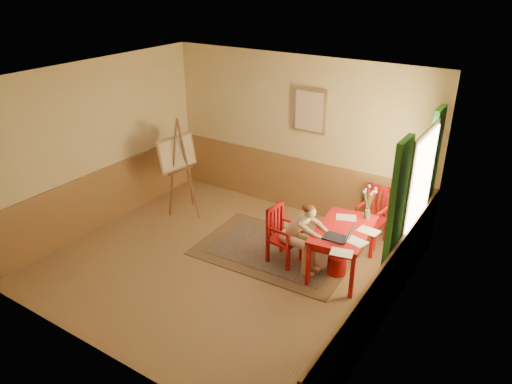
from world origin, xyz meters
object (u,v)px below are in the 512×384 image
Objects in this scene: chair_left at (282,235)px; easel at (178,157)px; table at (343,234)px; figure at (300,233)px; chair_back at (373,215)px; laptop at (340,236)px.

easel is at bearing 169.05° from chair_left.
chair_left reaches higher than table.
chair_left is 0.35m from figure.
table is 0.62m from figure.
chair_back reaches higher than table.
chair_left is at bearing -125.16° from chair_back.
easel is (-2.71, 0.50, 0.44)m from figure.
figure reaches higher than table.
table is at bearing 26.29° from figure.
laptop is 0.23× the size of easel.
chair_back is at bearing 14.39° from easel.
chair_left is (-0.87, -0.23, -0.18)m from table.
laptop is (0.63, -0.04, 0.16)m from figure.
chair_back is at bearing 86.80° from table.
table is at bearing 15.09° from chair_left.
table is 1.15× the size of figure.
table is 1.37× the size of chair_back.
figure is 0.62× the size of easel.
chair_left is at bearing -10.95° from easel.
laptop is (0.02, -1.39, 0.30)m from chair_back.
easel reaches higher than figure.
chair_left is at bearing 172.85° from figure.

